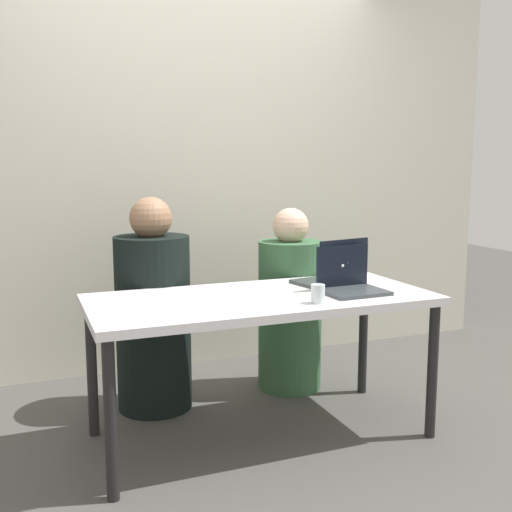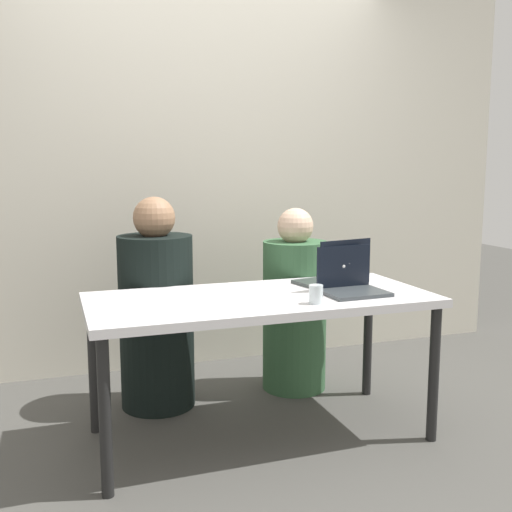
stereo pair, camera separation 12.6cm
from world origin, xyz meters
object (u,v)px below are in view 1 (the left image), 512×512
object	(u,v)px
person_on_left	(153,316)
laptop_front_right	(350,282)
laptop_back_right	(333,275)
water_glass_right	(318,295)
person_on_right	(290,309)

from	to	relation	value
person_on_left	laptop_front_right	world-z (taller)	person_on_left
person_on_left	laptop_back_right	size ratio (longest dim) A/B	3.22
person_on_left	water_glass_right	xyz separation A→B (m)	(0.58, -0.79, 0.23)
person_on_left	laptop_back_right	distance (m)	0.99
water_glass_right	person_on_left	bearing A→B (deg)	126.45
laptop_front_right	water_glass_right	xyz separation A→B (m)	(-0.25, -0.15, -0.01)
person_on_left	person_on_right	bearing A→B (deg)	173.12
water_glass_right	laptop_back_right	bearing A→B (deg)	52.14
person_on_right	laptop_front_right	size ratio (longest dim) A/B	3.55
person_on_right	laptop_back_right	distance (m)	0.53
person_on_right	water_glass_right	distance (m)	0.86
person_on_right	laptop_front_right	xyz separation A→B (m)	(0.02, -0.64, 0.27)
person_on_right	water_glass_right	bearing A→B (deg)	75.81
person_on_right	laptop_back_right	bearing A→B (deg)	96.07
laptop_back_right	person_on_right	bearing A→B (deg)	-97.92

